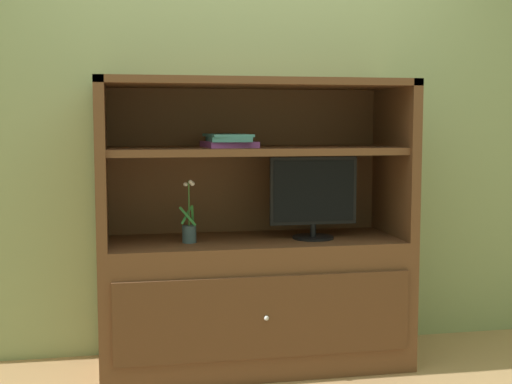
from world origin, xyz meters
TOP-DOWN VIEW (x-y plane):
  - painted_rear_wall at (0.00, 0.75)m, footprint 6.00×0.10m
  - media_console at (0.00, 0.40)m, footprint 1.58×0.61m
  - tv_monitor at (0.30, 0.35)m, footprint 0.46×0.21m
  - potted_plant at (-0.34, 0.35)m, footprint 0.09×0.09m
  - magazine_stack at (-0.13, 0.39)m, footprint 0.27×0.33m

SIDE VIEW (x-z plane):
  - media_console at x=0.00m, z-range -0.26..1.23m
  - potted_plant at x=-0.34m, z-range 0.58..0.90m
  - tv_monitor at x=0.30m, z-range 0.68..1.10m
  - magazine_stack at x=-0.13m, z-range 1.15..1.21m
  - painted_rear_wall at x=0.00m, z-range 0.00..2.80m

